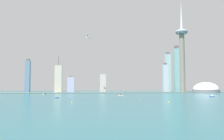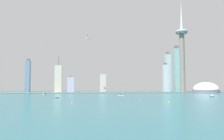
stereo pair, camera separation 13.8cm
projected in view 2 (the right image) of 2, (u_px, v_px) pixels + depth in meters
name	position (u px, v px, depth m)	size (l,w,h in m)	color
ground_plane	(151.00, 105.00, 279.57)	(6000.00, 6000.00, 0.00)	#23555F
waterfront_pier	(114.00, 93.00, 709.00)	(793.74, 43.51, 2.53)	#54645F
observation_tower	(182.00, 49.00, 769.66)	(43.90, 43.90, 328.52)	slate
stadium_dome	(206.00, 90.00, 729.76)	(85.50, 85.50, 48.58)	slate
skyscraper_0	(71.00, 84.00, 801.50)	(24.48, 12.04, 59.34)	#AEAFD2
skyscraper_1	(168.00, 73.00, 845.73)	(19.68, 15.54, 153.88)	#9AB9BB
skyscraper_2	(58.00, 79.00, 708.25)	(22.56, 13.59, 118.56)	beige
skyscraper_3	(28.00, 76.00, 797.78)	(16.67, 17.57, 122.03)	slate
skyscraper_4	(177.00, 70.00, 840.20)	(20.73, 21.73, 177.32)	#77ABAA
skyscraper_5	(103.00, 83.00, 761.89)	(19.96, 19.58, 62.97)	#BBB1AB
skyscraper_6	(165.00, 78.00, 775.98)	(17.08, 14.96, 104.56)	#A8B8C4
boat_0	(121.00, 95.00, 541.11)	(12.57, 3.86, 7.27)	beige
boat_1	(212.00, 96.00, 476.24)	(9.72, 6.92, 10.33)	navy
boat_2	(57.00, 97.00, 437.37)	(7.76, 2.35, 8.65)	#144E8F
boat_3	(45.00, 94.00, 594.82)	(8.55, 10.85, 4.25)	beige
channel_buoy_0	(169.00, 102.00, 325.62)	(1.71, 1.71, 2.93)	yellow
channel_buoy_1	(72.00, 102.00, 324.96)	(1.41, 1.41, 2.55)	yellow
channel_buoy_2	(140.00, 99.00, 389.36)	(1.97, 1.97, 1.53)	green
airplane	(89.00, 38.00, 678.65)	(22.85, 25.88, 7.68)	silver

